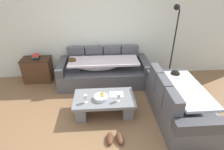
{
  "coord_description": "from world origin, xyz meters",
  "views": [
    {
      "loc": [
        0.12,
        -2.47,
        2.46
      ],
      "look_at": [
        0.36,
        1.0,
        0.55
      ],
      "focal_mm": 28.59,
      "sensor_mm": 36.0,
      "label": 1
    }
  ],
  "objects_px": {
    "coffee_table": "(104,103)",
    "open_magazine": "(116,94)",
    "wine_glass_near_right": "(119,96)",
    "pair_of_shoes": "(115,138)",
    "couch_near_window": "(179,103)",
    "side_cabinet": "(38,70)",
    "book_stack_on_cabinet": "(36,56)",
    "fruit_bowl": "(101,97)",
    "floor_lamp": "(173,39)",
    "couch_along_wall": "(103,71)",
    "wine_glass_near_left": "(86,97)"
  },
  "relations": [
    {
      "from": "pair_of_shoes",
      "to": "side_cabinet",
      "type": "bearing_deg",
      "value": 130.42
    },
    {
      "from": "couch_along_wall",
      "to": "wine_glass_near_right",
      "type": "bearing_deg",
      "value": -78.52
    },
    {
      "from": "open_magazine",
      "to": "floor_lamp",
      "type": "height_order",
      "value": "floor_lamp"
    },
    {
      "from": "fruit_bowl",
      "to": "side_cabinet",
      "type": "distance_m",
      "value": 2.22
    },
    {
      "from": "wine_glass_near_right",
      "to": "pair_of_shoes",
      "type": "xyz_separation_m",
      "value": [
        -0.12,
        -0.6,
        -0.45
      ]
    },
    {
      "from": "fruit_bowl",
      "to": "wine_glass_near_right",
      "type": "bearing_deg",
      "value": -16.46
    },
    {
      "from": "open_magazine",
      "to": "side_cabinet",
      "type": "bearing_deg",
      "value": 148.32
    },
    {
      "from": "wine_glass_near_left",
      "to": "couch_near_window",
      "type": "bearing_deg",
      "value": -2.5
    },
    {
      "from": "open_magazine",
      "to": "wine_glass_near_right",
      "type": "bearing_deg",
      "value": -80.49
    },
    {
      "from": "wine_glass_near_left",
      "to": "floor_lamp",
      "type": "bearing_deg",
      "value": 34.04
    },
    {
      "from": "coffee_table",
      "to": "couch_along_wall",
      "type": "bearing_deg",
      "value": 90.02
    },
    {
      "from": "fruit_bowl",
      "to": "open_magazine",
      "type": "distance_m",
      "value": 0.33
    },
    {
      "from": "couch_along_wall",
      "to": "side_cabinet",
      "type": "bearing_deg",
      "value": 172.41
    },
    {
      "from": "couch_along_wall",
      "to": "book_stack_on_cabinet",
      "type": "bearing_deg",
      "value": 172.41
    },
    {
      "from": "side_cabinet",
      "to": "coffee_table",
      "type": "bearing_deg",
      "value": -40.25
    },
    {
      "from": "wine_glass_near_right",
      "to": "side_cabinet",
      "type": "relative_size",
      "value": 0.23
    },
    {
      "from": "side_cabinet",
      "to": "couch_near_window",
      "type": "bearing_deg",
      "value": -27.79
    },
    {
      "from": "side_cabinet",
      "to": "open_magazine",
      "type": "bearing_deg",
      "value": -34.98
    },
    {
      "from": "coffee_table",
      "to": "wine_glass_near_left",
      "type": "height_order",
      "value": "wine_glass_near_left"
    },
    {
      "from": "couch_near_window",
      "to": "side_cabinet",
      "type": "relative_size",
      "value": 2.48
    },
    {
      "from": "wine_glass_near_left",
      "to": "book_stack_on_cabinet",
      "type": "height_order",
      "value": "book_stack_on_cabinet"
    },
    {
      "from": "open_magazine",
      "to": "wine_glass_near_left",
      "type": "bearing_deg",
      "value": -157.14
    },
    {
      "from": "couch_along_wall",
      "to": "side_cabinet",
      "type": "height_order",
      "value": "couch_along_wall"
    },
    {
      "from": "pair_of_shoes",
      "to": "couch_near_window",
      "type": "bearing_deg",
      "value": 22.2
    },
    {
      "from": "coffee_table",
      "to": "floor_lamp",
      "type": "distance_m",
      "value": 2.36
    },
    {
      "from": "couch_along_wall",
      "to": "wine_glass_near_left",
      "type": "xyz_separation_m",
      "value": [
        -0.34,
        -1.35,
        0.16
      ]
    },
    {
      "from": "coffee_table",
      "to": "wine_glass_near_left",
      "type": "distance_m",
      "value": 0.45
    },
    {
      "from": "fruit_bowl",
      "to": "side_cabinet",
      "type": "height_order",
      "value": "side_cabinet"
    },
    {
      "from": "pair_of_shoes",
      "to": "fruit_bowl",
      "type": "bearing_deg",
      "value": 106.88
    },
    {
      "from": "couch_along_wall",
      "to": "floor_lamp",
      "type": "relative_size",
      "value": 1.15
    },
    {
      "from": "couch_along_wall",
      "to": "pair_of_shoes",
      "type": "height_order",
      "value": "couch_along_wall"
    },
    {
      "from": "floor_lamp",
      "to": "couch_along_wall",
      "type": "bearing_deg",
      "value": -177.64
    },
    {
      "from": "coffee_table",
      "to": "open_magazine",
      "type": "bearing_deg",
      "value": 16.48
    },
    {
      "from": "floor_lamp",
      "to": "pair_of_shoes",
      "type": "distance_m",
      "value": 2.8
    },
    {
      "from": "couch_along_wall",
      "to": "wine_glass_near_right",
      "type": "xyz_separation_m",
      "value": [
        0.28,
        -1.36,
        0.16
      ]
    },
    {
      "from": "side_cabinet",
      "to": "pair_of_shoes",
      "type": "distance_m",
      "value": 2.88
    },
    {
      "from": "wine_glass_near_left",
      "to": "floor_lamp",
      "type": "height_order",
      "value": "floor_lamp"
    },
    {
      "from": "couch_along_wall",
      "to": "coffee_table",
      "type": "height_order",
      "value": "couch_along_wall"
    },
    {
      "from": "wine_glass_near_right",
      "to": "coffee_table",
      "type": "bearing_deg",
      "value": 152.87
    },
    {
      "from": "coffee_table",
      "to": "pair_of_shoes",
      "type": "relative_size",
      "value": 3.81
    },
    {
      "from": "wine_glass_near_right",
      "to": "pair_of_shoes",
      "type": "height_order",
      "value": "wine_glass_near_right"
    },
    {
      "from": "wine_glass_near_left",
      "to": "pair_of_shoes",
      "type": "distance_m",
      "value": 0.9
    },
    {
      "from": "fruit_bowl",
      "to": "wine_glass_near_right",
      "type": "distance_m",
      "value": 0.35
    },
    {
      "from": "fruit_bowl",
      "to": "floor_lamp",
      "type": "relative_size",
      "value": 0.14
    },
    {
      "from": "coffee_table",
      "to": "wine_glass_near_left",
      "type": "bearing_deg",
      "value": -158.27
    },
    {
      "from": "book_stack_on_cabinet",
      "to": "pair_of_shoes",
      "type": "xyz_separation_m",
      "value": [
        1.83,
        -2.18,
        -0.65
      ]
    },
    {
      "from": "pair_of_shoes",
      "to": "floor_lamp",
      "type": "bearing_deg",
      "value": 51.54
    },
    {
      "from": "wine_glass_near_right",
      "to": "floor_lamp",
      "type": "height_order",
      "value": "floor_lamp"
    },
    {
      "from": "couch_near_window",
      "to": "floor_lamp",
      "type": "relative_size",
      "value": 0.92
    },
    {
      "from": "coffee_table",
      "to": "open_magazine",
      "type": "xyz_separation_m",
      "value": [
        0.25,
        0.07,
        0.15
      ]
    }
  ]
}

